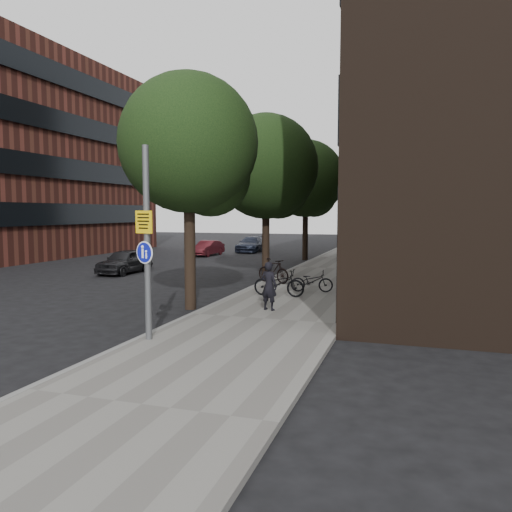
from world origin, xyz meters
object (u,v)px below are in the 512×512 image
at_px(pedestrian, 269,286).
at_px(parked_bike_facade_near, 312,281).
at_px(parked_car_near, 125,261).
at_px(signpost, 147,243).

relative_size(pedestrian, parked_bike_facade_near, 0.95).
distance_m(parked_bike_facade_near, parked_car_near, 11.13).
bearing_deg(pedestrian, signpost, 84.51).
height_order(signpost, parked_car_near, signpost).
relative_size(signpost, parked_car_near, 1.25).
height_order(signpost, pedestrian, signpost).
bearing_deg(parked_bike_facade_near, pedestrian, 163.11).
bearing_deg(signpost, pedestrian, 84.81).
xyz_separation_m(parked_bike_facade_near, parked_car_near, (-10.49, 3.71, 0.08)).
bearing_deg(signpost, parked_car_near, 141.71).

